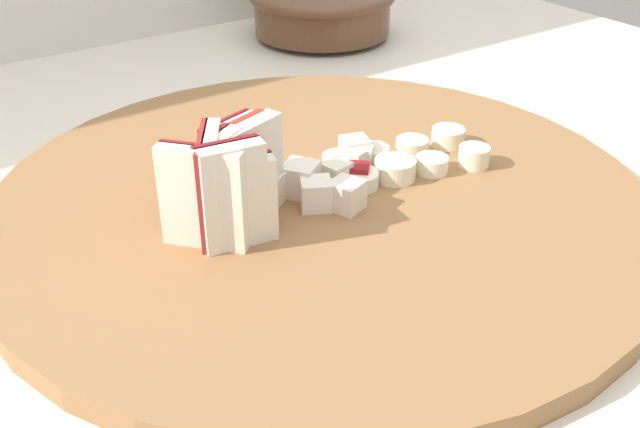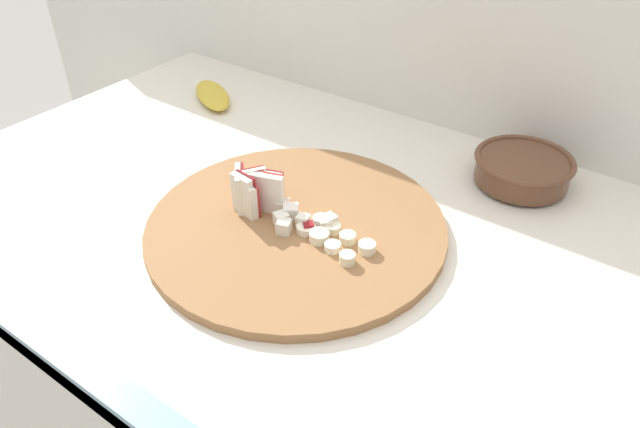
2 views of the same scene
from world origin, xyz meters
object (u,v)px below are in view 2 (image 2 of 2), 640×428
ceramic_bowl (523,168)px  banana_peel (213,95)px  apple_dice_pile (298,219)px  banana_slice_rows (333,238)px  apple_wedge_fan (253,192)px  cutting_board (296,227)px

ceramic_bowl → banana_peel: (-0.64, -0.06, -0.02)m
apple_dice_pile → banana_slice_rows: size_ratio=0.85×
apple_wedge_fan → cutting_board: bearing=6.6°
apple_wedge_fan → apple_dice_pile: bearing=5.5°
cutting_board → apple_dice_pile: apple_dice_pile is taller
apple_dice_pile → ceramic_bowl: bearing=55.5°
cutting_board → banana_peel: bearing=148.4°
banana_peel → apple_dice_pile: bearing=-31.4°
apple_dice_pile → ceramic_bowl: (0.22, 0.32, 0.00)m
banana_slice_rows → banana_peel: (-0.49, 0.26, -0.01)m
cutting_board → ceramic_bowl: (0.22, 0.32, 0.02)m
cutting_board → apple_wedge_fan: (-0.07, -0.01, 0.04)m
cutting_board → banana_slice_rows: banana_slice_rows is taller
cutting_board → banana_peel: size_ratio=2.88×
apple_dice_pile → banana_slice_rows: (0.07, -0.00, -0.00)m
apple_wedge_fan → ceramic_bowl: size_ratio=0.52×
cutting_board → banana_peel: banana_peel is taller
apple_wedge_fan → banana_peel: bearing=142.3°
banana_slice_rows → banana_peel: size_ratio=0.79×
banana_peel → ceramic_bowl: bearing=5.6°
apple_wedge_fan → ceramic_bowl: apple_wedge_fan is taller
banana_slice_rows → ceramic_bowl: ceramic_bowl is taller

